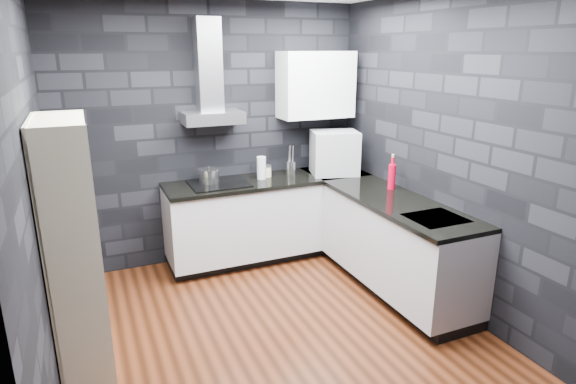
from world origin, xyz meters
TOP-DOWN VIEW (x-y plane):
  - ground at (0.00, 0.00)m, footprint 3.20×3.20m
  - wall_back at (0.00, 1.62)m, footprint 3.20×0.05m
  - wall_front at (0.00, -1.62)m, footprint 3.20×0.05m
  - wall_left at (-1.62, 0.00)m, footprint 0.05×3.20m
  - wall_right at (1.62, 0.00)m, footprint 0.05×3.20m
  - toekick_back at (0.50, 1.34)m, footprint 2.18×0.50m
  - toekick_right at (1.34, 0.10)m, footprint 0.50×1.78m
  - counter_back_cab at (0.50, 1.30)m, footprint 2.20×0.60m
  - counter_right_cab at (1.30, 0.10)m, footprint 0.60×1.80m
  - counter_back_top at (0.50, 1.29)m, footprint 2.20×0.62m
  - counter_right_top at (1.29, 0.10)m, footprint 0.62×1.80m
  - counter_corner_top at (1.30, 1.30)m, footprint 0.62×0.62m
  - hood_body at (-0.05, 1.43)m, footprint 0.60×0.34m
  - hood_chimney at (-0.05, 1.50)m, footprint 0.24×0.20m
  - upper_cabinet at (1.10, 1.43)m, footprint 0.80×0.35m
  - cooktop at (-0.05, 1.30)m, footprint 0.58×0.50m
  - sink_rim at (1.30, -0.40)m, footprint 0.44×0.40m
  - pot at (-0.13, 1.37)m, footprint 0.24×0.24m
  - glass_vase at (0.42, 1.32)m, footprint 0.12×0.12m
  - storage_jar at (0.50, 1.37)m, footprint 0.12×0.12m
  - utensil_crock at (0.78, 1.38)m, footprint 0.12×0.12m
  - appliance_garage at (1.23, 1.21)m, footprint 0.58×0.50m
  - red_bottle at (1.46, 0.45)m, footprint 0.08×0.08m
  - bookshelf at (-1.42, 0.12)m, footprint 0.46×0.84m
  - fruit_bowl at (-1.42, 0.01)m, footprint 0.28×0.28m
  - book_red at (-1.43, 0.22)m, footprint 0.15×0.05m
  - book_second at (-1.42, 0.26)m, footprint 0.15×0.02m

SIDE VIEW (x-z plane):
  - ground at x=0.00m, z-range 0.00..0.00m
  - toekick_back at x=0.50m, z-range 0.00..0.10m
  - toekick_right at x=1.34m, z-range 0.00..0.10m
  - counter_back_cab at x=0.50m, z-range 0.10..0.86m
  - counter_right_cab at x=1.30m, z-range 0.10..0.86m
  - book_red at x=-1.43m, z-range 0.47..0.68m
  - book_second at x=-1.42m, z-range 0.49..0.70m
  - counter_back_top at x=0.50m, z-range 0.86..0.90m
  - counter_right_top at x=1.29m, z-range 0.86..0.90m
  - counter_corner_top at x=1.30m, z-range 0.86..0.90m
  - sink_rim at x=1.30m, z-range 0.89..0.90m
  - bookshelf at x=-1.42m, z-range 0.00..1.80m
  - cooktop at x=-0.05m, z-range 0.90..0.91m
  - fruit_bowl at x=-1.42m, z-range 0.91..0.96m
  - storage_jar at x=0.50m, z-range 0.90..1.01m
  - utensil_crock at x=0.78m, z-range 0.90..1.04m
  - pot at x=-0.13m, z-range 0.91..1.04m
  - glass_vase at x=0.42m, z-range 0.90..1.14m
  - red_bottle at x=1.46m, z-range 0.90..1.15m
  - appliance_garage at x=1.23m, z-range 0.88..1.37m
  - wall_back at x=0.00m, z-range 0.00..2.70m
  - wall_front at x=0.00m, z-range 0.00..2.70m
  - wall_left at x=-1.62m, z-range 0.00..2.70m
  - wall_right at x=1.62m, z-range 0.00..2.70m
  - hood_body at x=-0.05m, z-range 1.50..1.62m
  - upper_cabinet at x=1.10m, z-range 1.50..2.20m
  - hood_chimney at x=-0.05m, z-range 1.62..2.52m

